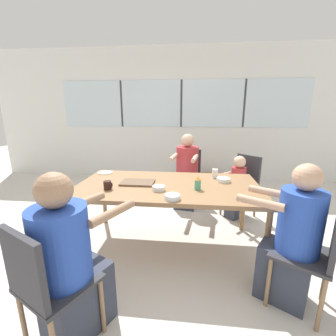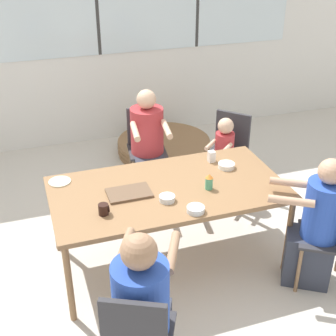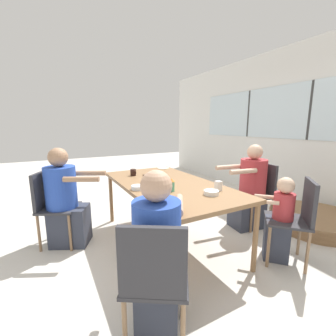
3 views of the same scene
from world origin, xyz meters
name	(u,v)px [view 1 (image 1 of 3)]	position (x,y,z in m)	size (l,w,h in m)	color
ground_plane	(168,246)	(0.00, 0.00, 0.00)	(16.00, 16.00, 0.00)	beige
wall_back_with_windows	(181,115)	(0.00, 2.73, 1.42)	(8.40, 0.08, 2.80)	silver
dining_table	(168,189)	(0.00, 0.00, 0.69)	(1.91, 1.01, 0.74)	olive
chair_for_woman_green_shirt	(188,171)	(0.20, 1.35, 0.53)	(0.45, 0.45, 0.88)	#333338
chair_for_man_blue_shirt	(318,249)	(1.16, -0.72, 0.53)	(0.55, 0.55, 0.88)	#333338
chair_for_man_teal_shirt	(44,281)	(-0.60, -1.23, 0.53)	(0.54, 0.54, 0.88)	#333338
chair_for_toddler	(244,180)	(1.00, 0.94, 0.53)	(0.57, 0.57, 0.88)	#333338
person_woman_green_shirt	(187,175)	(0.17, 1.19, 0.51)	(0.43, 0.68, 1.15)	#333847
person_man_blue_shirt	(292,242)	(1.02, -0.63, 0.51)	(0.63, 0.55, 1.14)	#333847
person_man_teal_shirt	(70,267)	(-0.53, -1.08, 0.52)	(0.58, 0.71, 1.16)	#333847
person_toddler	(236,189)	(0.89, 0.83, 0.42)	(0.40, 0.39, 0.90)	#333847
food_tray_dark	(138,182)	(-0.33, 0.00, 0.75)	(0.35, 0.23, 0.02)	brown
coffee_mug	(108,185)	(-0.58, -0.22, 0.78)	(0.08, 0.08, 0.09)	black
sippy_cup	(198,183)	(0.31, -0.13, 0.81)	(0.07, 0.07, 0.14)	#4CA57F
milk_carton_small	(215,173)	(0.52, 0.31, 0.79)	(0.06, 0.06, 0.10)	silver
bowl_white_shallow	(172,197)	(0.08, -0.41, 0.76)	(0.14, 0.14, 0.04)	silver
bowl_cereal	(159,188)	(-0.07, -0.19, 0.76)	(0.12, 0.12, 0.05)	silver
bowl_fruit	(223,180)	(0.60, 0.16, 0.76)	(0.15, 0.15, 0.04)	white
plate_tortillas	(105,173)	(-0.83, 0.37, 0.74)	(0.19, 0.19, 0.01)	beige
folded_table_stack	(210,184)	(0.62, 2.02, 0.09)	(1.18, 1.18, 0.18)	olive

